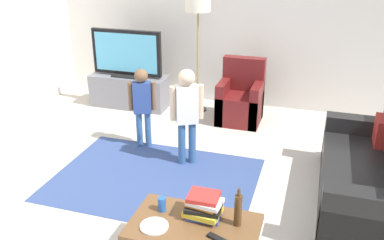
{
  "coord_description": "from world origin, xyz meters",
  "views": [
    {
      "loc": [
        1.25,
        -3.39,
        2.45
      ],
      "look_at": [
        0.0,
        0.6,
        0.65
      ],
      "focal_mm": 39.57,
      "sensor_mm": 36.0,
      "label": 1
    }
  ],
  "objects_px": {
    "tv": "(127,54)",
    "coffee_table": "(194,230)",
    "child_center": "(187,109)",
    "plate": "(154,226)",
    "armchair": "(241,101)",
    "tv_remote": "(218,239)",
    "tv_stand": "(130,91)",
    "floor_lamp": "(198,8)",
    "child_near_tv": "(142,101)",
    "couch": "(373,178)",
    "soda_can": "(162,204)",
    "book_stack": "(204,206)",
    "bottle": "(238,210)"
  },
  "relations": [
    {
      "from": "armchair",
      "to": "tv_stand",
      "type": "bearing_deg",
      "value": 178.73
    },
    {
      "from": "child_near_tv",
      "to": "child_center",
      "type": "relative_size",
      "value": 0.89
    },
    {
      "from": "couch",
      "to": "coffee_table",
      "type": "distance_m",
      "value": 1.98
    },
    {
      "from": "tv_stand",
      "to": "coffee_table",
      "type": "height_order",
      "value": "tv_stand"
    },
    {
      "from": "child_near_tv",
      "to": "armchair",
      "type": "bearing_deg",
      "value": 49.97
    },
    {
      "from": "tv_stand",
      "to": "coffee_table",
      "type": "bearing_deg",
      "value": -57.18
    },
    {
      "from": "armchair",
      "to": "tv_remote",
      "type": "height_order",
      "value": "armchair"
    },
    {
      "from": "couch",
      "to": "floor_lamp",
      "type": "xyz_separation_m",
      "value": [
        -2.36,
        1.9,
        1.25
      ]
    },
    {
      "from": "floor_lamp",
      "to": "book_stack",
      "type": "distance_m",
      "value": 3.47
    },
    {
      "from": "tv",
      "to": "couch",
      "type": "height_order",
      "value": "tv"
    },
    {
      "from": "child_center",
      "to": "plate",
      "type": "height_order",
      "value": "child_center"
    },
    {
      "from": "child_near_tv",
      "to": "coffee_table",
      "type": "height_order",
      "value": "child_near_tv"
    },
    {
      "from": "armchair",
      "to": "tv_remote",
      "type": "bearing_deg",
      "value": -81.78
    },
    {
      "from": "tv",
      "to": "coffee_table",
      "type": "relative_size",
      "value": 1.1
    },
    {
      "from": "tv",
      "to": "plate",
      "type": "distance_m",
      "value": 3.69
    },
    {
      "from": "bottle",
      "to": "soda_can",
      "type": "height_order",
      "value": "bottle"
    },
    {
      "from": "tv",
      "to": "armchair",
      "type": "height_order",
      "value": "tv"
    },
    {
      "from": "floor_lamp",
      "to": "coffee_table",
      "type": "bearing_deg",
      "value": -73.82
    },
    {
      "from": "tv_stand",
      "to": "floor_lamp",
      "type": "xyz_separation_m",
      "value": [
        1.07,
        0.15,
        1.3
      ]
    },
    {
      "from": "armchair",
      "to": "floor_lamp",
      "type": "xyz_separation_m",
      "value": [
        -0.71,
        0.19,
        1.25
      ]
    },
    {
      "from": "child_near_tv",
      "to": "plate",
      "type": "bearing_deg",
      "value": -64.39
    },
    {
      "from": "couch",
      "to": "armchair",
      "type": "distance_m",
      "value": 2.38
    },
    {
      "from": "tv_stand",
      "to": "tv_remote",
      "type": "relative_size",
      "value": 7.06
    },
    {
      "from": "coffee_table",
      "to": "plate",
      "type": "relative_size",
      "value": 4.55
    },
    {
      "from": "floor_lamp",
      "to": "soda_can",
      "type": "relative_size",
      "value": 14.83
    },
    {
      "from": "soda_can",
      "to": "book_stack",
      "type": "bearing_deg",
      "value": 3.17
    },
    {
      "from": "armchair",
      "to": "book_stack",
      "type": "xyz_separation_m",
      "value": [
        0.29,
        -2.97,
        0.22
      ]
    },
    {
      "from": "tv_stand",
      "to": "plate",
      "type": "relative_size",
      "value": 5.45
    },
    {
      "from": "tv_stand",
      "to": "soda_can",
      "type": "distance_m",
      "value": 3.49
    },
    {
      "from": "floor_lamp",
      "to": "child_near_tv",
      "type": "xyz_separation_m",
      "value": [
        -0.29,
        -1.39,
        -0.93
      ]
    },
    {
      "from": "tv",
      "to": "tv_remote",
      "type": "distance_m",
      "value": 3.95
    },
    {
      "from": "tv_stand",
      "to": "tv",
      "type": "xyz_separation_m",
      "value": [
        -0.0,
        -0.02,
        0.6
      ]
    },
    {
      "from": "tv_stand",
      "to": "coffee_table",
      "type": "xyz_separation_m",
      "value": [
        2.02,
        -3.13,
        0.13
      ]
    },
    {
      "from": "soda_can",
      "to": "bottle",
      "type": "bearing_deg",
      "value": 0.0
    },
    {
      "from": "tv",
      "to": "floor_lamp",
      "type": "xyz_separation_m",
      "value": [
        1.07,
        0.17,
        0.7
      ]
    },
    {
      "from": "armchair",
      "to": "coffee_table",
      "type": "bearing_deg",
      "value": -85.48
    },
    {
      "from": "tv",
      "to": "book_stack",
      "type": "relative_size",
      "value": 3.58
    },
    {
      "from": "tv_remote",
      "to": "plate",
      "type": "distance_m",
      "value": 0.5
    },
    {
      "from": "plate",
      "to": "book_stack",
      "type": "bearing_deg",
      "value": 36.47
    },
    {
      "from": "book_stack",
      "to": "plate",
      "type": "relative_size",
      "value": 1.4
    },
    {
      "from": "child_near_tv",
      "to": "bottle",
      "type": "xyz_separation_m",
      "value": [
        1.57,
        -1.8,
        -0.06
      ]
    },
    {
      "from": "bottle",
      "to": "tv_remote",
      "type": "bearing_deg",
      "value": -114.44
    },
    {
      "from": "child_center",
      "to": "bottle",
      "type": "relative_size",
      "value": 3.57
    },
    {
      "from": "tv_stand",
      "to": "soda_can",
      "type": "height_order",
      "value": "soda_can"
    },
    {
      "from": "child_near_tv",
      "to": "plate",
      "type": "height_order",
      "value": "child_near_tv"
    },
    {
      "from": "plate",
      "to": "coffee_table",
      "type": "bearing_deg",
      "value": 23.22
    },
    {
      "from": "coffee_table",
      "to": "soda_can",
      "type": "relative_size",
      "value": 8.33
    },
    {
      "from": "tv",
      "to": "soda_can",
      "type": "bearing_deg",
      "value": -60.27
    },
    {
      "from": "couch",
      "to": "soda_can",
      "type": "distance_m",
      "value": 2.15
    },
    {
      "from": "floor_lamp",
      "to": "child_near_tv",
      "type": "height_order",
      "value": "floor_lamp"
    }
  ]
}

